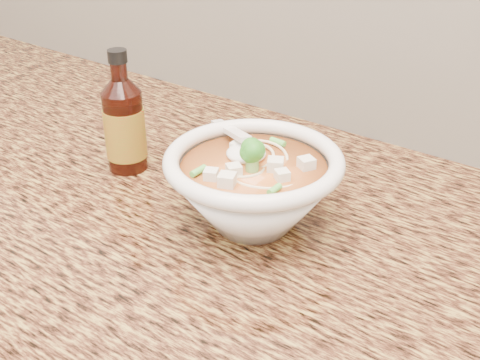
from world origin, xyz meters
The scene contains 3 objects.
counter_slab centered at (0.00, 1.68, 0.88)m, with size 4.00×0.68×0.04m, color olive.
soup_bowl centered at (-0.07, 1.67, 0.95)m, with size 0.23×0.21×0.12m.
hot_sauce_bottle centered at (-0.31, 1.68, 0.97)m, with size 0.06×0.06×0.18m.
Camera 1 is at (0.28, 1.15, 1.32)m, focal length 45.00 mm.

